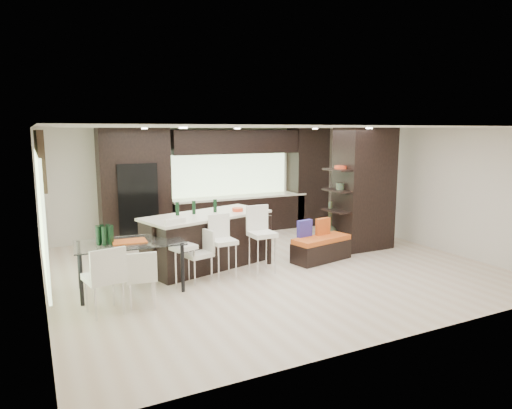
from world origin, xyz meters
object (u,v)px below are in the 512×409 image
kitchen_island (207,240)px  chair_near (141,280)px  floor_vase (330,225)px  dining_table (131,266)px  stool_mid (224,253)px  chair_far (104,282)px  stool_right (262,246)px  bench (321,249)px  chair_end (197,258)px  stool_left (182,259)px

kitchen_island → chair_near: 2.24m
floor_vase → dining_table: bearing=-170.4°
stool_mid → dining_table: 1.63m
dining_table → chair_far: bearing=-119.4°
chair_near → stool_right: bearing=23.2°
dining_table → bench: bearing=4.7°
chair_end → dining_table: bearing=76.5°
stool_left → chair_end: stool_left is taller
stool_mid → stool_right: (0.77, -0.02, 0.04)m
stool_left → chair_near: stool_left is taller
stool_mid → bench: (2.22, 0.15, -0.22)m
stool_right → dining_table: stool_right is taller
kitchen_island → dining_table: 1.80m
stool_mid → chair_far: bearing=-164.9°
kitchen_island → floor_vase: size_ratio=2.33×
bench → chair_far: size_ratio=1.37×
stool_left → chair_near: 1.10m
dining_table → kitchen_island: bearing=28.6°
stool_right → bench: bearing=5.5°
dining_table → floor_vase: bearing=13.5°
chair_far → chair_near: bearing=-7.4°
dining_table → chair_far: chair_far is taller
stool_mid → chair_near: bearing=-160.4°
stool_right → chair_end: (-1.23, 0.12, -0.09)m
bench → chair_near: bearing=-179.3°
kitchen_island → stool_right: bearing=-64.2°
floor_vase → chair_near: 4.83m
kitchen_island → stool_left: (-0.77, -0.84, -0.06)m
bench → floor_vase: size_ratio=1.20×
bench → floor_vase: 1.06m
chair_far → chair_end: size_ratio=1.13×
bench → chair_near: chair_near is taller
dining_table → stool_left: bearing=-2.4°
floor_vase → kitchen_island: bearing=-179.5°
stool_mid → floor_vase: floor_vase is taller
stool_mid → floor_vase: (2.94, 0.87, 0.07)m
stool_mid → floor_vase: size_ratio=0.86×
kitchen_island → chair_end: bearing=-137.8°
kitchen_island → stool_left: size_ratio=2.73×
chair_near → chair_end: bearing=41.6°
stool_right → floor_vase: size_ratio=0.94×
stool_right → stool_left: bearing=178.2°
kitchen_island → floor_vase: floor_vase is taller
kitchen_island → chair_far: kitchen_island is taller
chair_far → chair_end: (1.70, 0.82, -0.06)m
bench → chair_far: bearing=179.7°
stool_right → kitchen_island: bearing=130.7°
stool_left → chair_end: size_ratio=1.11×
bench → stool_right: bearing=175.0°
floor_vase → stool_right: bearing=-157.7°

